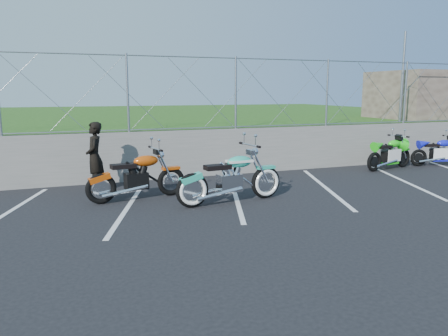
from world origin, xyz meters
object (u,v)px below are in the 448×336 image
object	(u,v)px
naked_orange	(139,178)
sportbike_green	(390,155)
cruiser_turquoise	(232,180)
sportbike_blue	(439,153)
person_standing	(95,157)

from	to	relation	value
naked_orange	sportbike_green	size ratio (longest dim) A/B	1.15
cruiser_turquoise	naked_orange	world-z (taller)	cruiser_turquoise
naked_orange	sportbike_blue	bearing A→B (deg)	-2.35
sportbike_blue	person_standing	xyz separation A→B (m)	(-10.50, 0.07, 0.42)
sportbike_blue	person_standing	bearing A→B (deg)	-166.31
sportbike_green	person_standing	bearing A→B (deg)	167.72
naked_orange	sportbike_green	distance (m)	7.87
cruiser_turquoise	sportbike_blue	bearing A→B (deg)	7.78
cruiser_turquoise	sportbike_green	size ratio (longest dim) A/B	1.28
cruiser_turquoise	person_standing	bearing A→B (deg)	134.76
naked_orange	person_standing	bearing A→B (deg)	117.24
naked_orange	sportbike_green	xyz separation A→B (m)	(7.79, 1.11, -0.04)
cruiser_turquoise	naked_orange	xyz separation A→B (m)	(-1.81, 0.96, -0.02)
naked_orange	sportbike_green	bearing A→B (deg)	-0.52
sportbike_green	sportbike_blue	xyz separation A→B (m)	(1.88, -0.04, -0.03)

